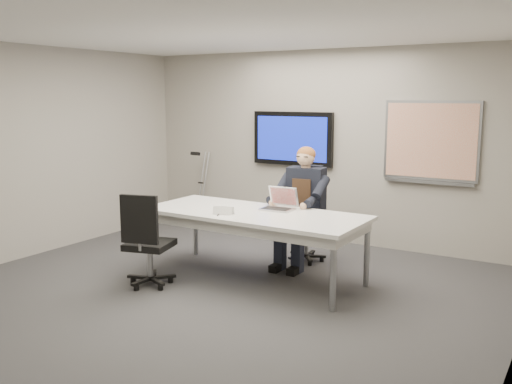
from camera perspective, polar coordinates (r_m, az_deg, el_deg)
The scene contains 14 objects.
floor at distance 6.20m, azimuth -5.16°, elevation -10.58°, with size 6.00×6.00×0.02m, color #333235.
ceiling at distance 5.86m, azimuth -5.59°, elevation 16.06°, with size 6.00×6.00×0.02m, color white.
wall_back at distance 8.45m, azimuth 6.85°, elevation 4.54°, with size 6.00×0.02×2.80m, color #9F9B90.
wall_left at distance 8.02m, azimuth -22.91°, elevation 3.58°, with size 0.02×6.00×2.80m, color #9F9B90.
conference_table at distance 6.63m, azimuth -0.21°, elevation -2.78°, with size 2.63×1.12×0.81m.
tv_display at distance 8.62m, azimuth 3.67°, elevation 5.35°, with size 1.30×0.09×0.80m.
whiteboard at distance 7.90m, azimuth 17.09°, elevation 4.79°, with size 1.25×0.08×1.10m.
office_chair_far at distance 7.51m, azimuth 5.09°, elevation -4.56°, with size 0.60×0.60×0.97m.
office_chair_near at distance 6.58m, azimuth -10.74°, elevation -6.44°, with size 0.63×0.63×1.08m.
seated_person at distance 7.21m, azimuth 4.32°, elevation -2.67°, with size 0.49×0.84×1.51m.
crutch at distance 9.39m, azimuth -5.42°, elevation 0.39°, with size 0.17×0.40×1.28m, color #A2A4AA, non-canonical shape.
laptop at distance 6.77m, azimuth 2.38°, elevation -1.18°, with size 0.38×0.36×0.26m.
name_tent at distance 6.48m, azimuth -3.27°, elevation -1.85°, with size 0.23×0.06×0.09m, color white, non-canonical shape.
pen at distance 6.46m, azimuth -3.75°, elevation -2.24°, with size 0.01×0.01×0.15m, color black.
Camera 1 is at (3.47, -4.67, 2.14)m, focal length 40.00 mm.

